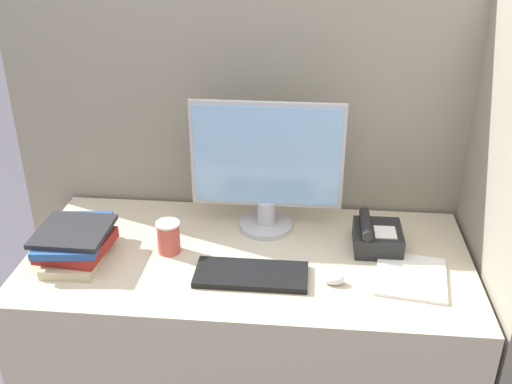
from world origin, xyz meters
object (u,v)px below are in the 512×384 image
at_px(mouse, 334,279).
at_px(keyboard, 251,275).
at_px(coffee_cup, 169,237).
at_px(book_stack, 76,242).
at_px(monitor, 267,169).
at_px(desk_telephone, 377,237).

bearing_deg(mouse, keyboard, 177.62).
distance_m(coffee_cup, book_stack, 0.31).
relative_size(keyboard, coffee_cup, 3.19).
bearing_deg(keyboard, book_stack, 173.97).
distance_m(keyboard, mouse, 0.27).
height_order(monitor, coffee_cup, monitor).
height_order(coffee_cup, book_stack, coffee_cup).
xyz_separation_m(monitor, book_stack, (-0.62, -0.26, -0.18)).
bearing_deg(monitor, book_stack, -157.20).
xyz_separation_m(keyboard, mouse, (0.27, -0.01, 0.01)).
bearing_deg(monitor, keyboard, -93.90).
distance_m(monitor, book_stack, 0.70).
height_order(mouse, desk_telephone, desk_telephone).
xyz_separation_m(keyboard, coffee_cup, (-0.30, 0.13, 0.05)).
height_order(monitor, mouse, monitor).
height_order(monitor, book_stack, monitor).
height_order(keyboard, desk_telephone, desk_telephone).
bearing_deg(keyboard, coffee_cup, 156.76).
bearing_deg(coffee_cup, desk_telephone, 7.49).
bearing_deg(coffee_cup, keyboard, -23.24).
bearing_deg(keyboard, mouse, -2.38).
xyz_separation_m(mouse, book_stack, (-0.87, 0.07, 0.04)).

